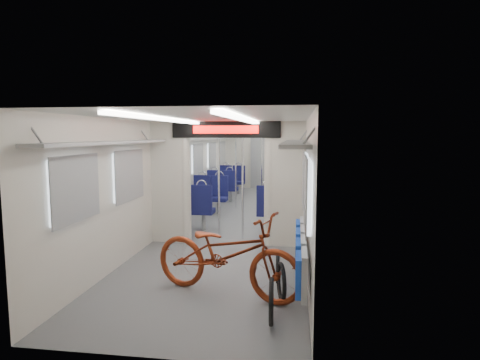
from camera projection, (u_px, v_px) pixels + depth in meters
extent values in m
plane|color=#515456|center=(241.00, 221.00, 9.61)|extent=(12.00, 12.00, 0.00)
cube|color=beige|center=(182.00, 172.00, 9.68)|extent=(0.02, 12.00, 2.30)
cube|color=beige|center=(303.00, 174.00, 9.28)|extent=(0.02, 12.00, 2.30)
cube|color=beige|center=(262.00, 158.00, 15.39)|extent=(2.90, 0.02, 2.30)
cube|color=beige|center=(151.00, 237.00, 3.58)|extent=(2.90, 0.02, 2.30)
cube|color=silver|center=(241.00, 124.00, 9.35)|extent=(2.90, 12.00, 0.02)
cube|color=white|center=(218.00, 126.00, 9.43)|extent=(0.12, 11.40, 0.04)
cube|color=white|center=(265.00, 125.00, 9.28)|extent=(0.12, 11.40, 0.04)
cube|color=beige|center=(169.00, 190.00, 7.69)|extent=(0.65, 0.18, 2.00)
cube|color=beige|center=(287.00, 192.00, 7.38)|extent=(0.65, 0.18, 2.00)
cube|color=beige|center=(227.00, 130.00, 7.40)|extent=(2.90, 0.18, 0.30)
cylinder|color=beige|center=(186.00, 190.00, 7.64)|extent=(0.20, 0.20, 2.00)
cylinder|color=beige|center=(270.00, 192.00, 7.42)|extent=(0.20, 0.20, 2.00)
cube|color=black|center=(226.00, 130.00, 7.29)|extent=(2.00, 0.03, 0.30)
cube|color=#FF0C07|center=(225.00, 130.00, 7.27)|extent=(1.20, 0.02, 0.14)
cube|color=silver|center=(74.00, 188.00, 4.93)|extent=(0.04, 1.00, 0.75)
cube|color=silver|center=(308.00, 193.00, 4.53)|extent=(0.04, 1.00, 0.75)
cube|color=silver|center=(128.00, 175.00, 6.50)|extent=(0.04, 1.00, 0.75)
cube|color=silver|center=(305.00, 178.00, 6.11)|extent=(0.04, 1.00, 0.75)
cube|color=silver|center=(177.00, 164.00, 9.16)|extent=(0.04, 1.00, 0.75)
cube|color=silver|center=(302.00, 165.00, 8.77)|extent=(0.04, 1.00, 0.75)
cube|color=silver|center=(197.00, 159.00, 11.03)|extent=(0.04, 1.00, 0.75)
cube|color=silver|center=(301.00, 160.00, 10.64)|extent=(0.04, 1.00, 0.75)
cube|color=silver|center=(212.00, 155.00, 12.90)|extent=(0.04, 1.00, 0.75)
cube|color=silver|center=(301.00, 156.00, 12.51)|extent=(0.04, 1.00, 0.75)
cube|color=silver|center=(222.00, 153.00, 14.67)|extent=(0.04, 1.00, 0.75)
cube|color=silver|center=(300.00, 153.00, 14.28)|extent=(0.04, 1.00, 0.75)
cube|color=gray|center=(114.00, 142.00, 5.63)|extent=(0.30, 3.60, 0.04)
cube|color=gray|center=(296.00, 143.00, 5.28)|extent=(0.30, 3.60, 0.04)
cube|color=gray|center=(207.00, 138.00, 11.53)|extent=(0.30, 7.60, 0.04)
cube|color=gray|center=(296.00, 139.00, 11.18)|extent=(0.30, 7.60, 0.04)
cube|color=gray|center=(262.00, 162.00, 15.34)|extent=(0.90, 0.05, 2.00)
imported|color=maroon|center=(226.00, 254.00, 5.12)|extent=(2.19, 1.33, 1.09)
cube|color=gray|center=(304.00, 275.00, 4.25)|extent=(0.06, 0.44, 0.49)
cube|color=#103397|center=(298.00, 274.00, 4.26)|extent=(0.06, 0.40, 0.42)
cube|color=gray|center=(303.00, 259.00, 4.79)|extent=(0.06, 0.44, 0.49)
cube|color=#103397|center=(298.00, 259.00, 4.80)|extent=(0.06, 0.40, 0.42)
cube|color=gray|center=(302.00, 246.00, 5.34)|extent=(0.06, 0.44, 0.49)
cube|color=#103397|center=(298.00, 246.00, 5.34)|extent=(0.06, 0.40, 0.42)
cube|color=gray|center=(302.00, 236.00, 5.88)|extent=(0.06, 0.44, 0.49)
cube|color=#103397|center=(298.00, 236.00, 5.89)|extent=(0.06, 0.40, 0.42)
torus|color=black|center=(271.00, 304.00, 4.34)|extent=(0.07, 0.53, 0.52)
torus|color=black|center=(281.00, 284.00, 4.97)|extent=(0.15, 0.49, 0.49)
torus|color=black|center=(278.00, 268.00, 5.57)|extent=(0.07, 0.47, 0.47)
cube|color=#0E0F3E|center=(204.00, 211.00, 8.73)|extent=(0.45, 0.42, 0.10)
cylinder|color=gray|center=(204.00, 221.00, 8.75)|extent=(0.10, 0.10, 0.35)
cube|color=#0E0F3E|center=(202.00, 198.00, 8.52)|extent=(0.45, 0.08, 0.55)
torus|color=silver|center=(202.00, 185.00, 8.49)|extent=(0.23, 0.03, 0.23)
cube|color=#0E0F3E|center=(218.00, 199.00, 10.38)|extent=(0.45, 0.42, 0.10)
cylinder|color=gray|center=(219.00, 207.00, 10.41)|extent=(0.10, 0.10, 0.35)
cube|color=#0E0F3E|center=(220.00, 186.00, 10.51)|extent=(0.45, 0.08, 0.55)
torus|color=silver|center=(220.00, 175.00, 10.48)|extent=(0.23, 0.03, 0.23)
cube|color=#0E0F3E|center=(183.00, 211.00, 8.79)|extent=(0.45, 0.42, 0.10)
cylinder|color=gray|center=(183.00, 221.00, 8.82)|extent=(0.10, 0.10, 0.35)
cube|color=#0E0F3E|center=(180.00, 197.00, 8.59)|extent=(0.45, 0.08, 0.55)
torus|color=silver|center=(180.00, 185.00, 8.56)|extent=(0.23, 0.03, 0.23)
cube|color=#0E0F3E|center=(201.00, 199.00, 10.45)|extent=(0.45, 0.42, 0.10)
cylinder|color=gray|center=(201.00, 207.00, 10.47)|extent=(0.10, 0.10, 0.35)
cube|color=#0E0F3E|center=(202.00, 185.00, 10.58)|extent=(0.45, 0.08, 0.55)
torus|color=silver|center=(202.00, 175.00, 10.55)|extent=(0.23, 0.03, 0.23)
cube|color=#0E0F3E|center=(268.00, 213.00, 8.55)|extent=(0.45, 0.42, 0.10)
cylinder|color=gray|center=(268.00, 223.00, 8.58)|extent=(0.10, 0.10, 0.35)
cube|color=#0E0F3E|center=(267.00, 199.00, 8.35)|extent=(0.45, 0.08, 0.55)
torus|color=silver|center=(268.00, 186.00, 8.32)|extent=(0.23, 0.03, 0.23)
cube|color=#0E0F3E|center=(273.00, 200.00, 10.23)|extent=(0.45, 0.42, 0.10)
cylinder|color=gray|center=(272.00, 209.00, 10.26)|extent=(0.10, 0.10, 0.35)
cube|color=#0E0F3E|center=(273.00, 186.00, 10.37)|extent=(0.45, 0.08, 0.55)
torus|color=silver|center=(273.00, 176.00, 10.33)|extent=(0.23, 0.03, 0.23)
cube|color=#0E0F3E|center=(290.00, 213.00, 8.49)|extent=(0.45, 0.42, 0.10)
cylinder|color=gray|center=(290.00, 224.00, 8.51)|extent=(0.10, 0.10, 0.35)
cube|color=#0E0F3E|center=(290.00, 199.00, 8.28)|extent=(0.45, 0.08, 0.55)
torus|color=silver|center=(290.00, 186.00, 8.25)|extent=(0.23, 0.03, 0.23)
cube|color=#0E0F3E|center=(291.00, 200.00, 10.17)|extent=(0.45, 0.42, 0.10)
cylinder|color=gray|center=(291.00, 209.00, 10.20)|extent=(0.10, 0.10, 0.35)
cube|color=#0E0F3E|center=(291.00, 187.00, 10.30)|extent=(0.45, 0.08, 0.55)
torus|color=silver|center=(292.00, 176.00, 10.27)|extent=(0.23, 0.03, 0.23)
cube|color=#0E0F3E|center=(231.00, 189.00, 12.29)|extent=(0.44, 0.41, 0.10)
cylinder|color=gray|center=(231.00, 196.00, 12.32)|extent=(0.10, 0.10, 0.35)
cube|color=#0E0F3E|center=(230.00, 179.00, 12.09)|extent=(0.44, 0.08, 0.54)
torus|color=silver|center=(230.00, 170.00, 12.06)|extent=(0.22, 0.03, 0.22)
cube|color=#0E0F3E|center=(238.00, 183.00, 13.92)|extent=(0.44, 0.41, 0.10)
cylinder|color=gray|center=(238.00, 189.00, 13.95)|extent=(0.10, 0.10, 0.35)
cube|color=#0E0F3E|center=(239.00, 173.00, 14.05)|extent=(0.44, 0.08, 0.54)
torus|color=silver|center=(239.00, 165.00, 14.02)|extent=(0.22, 0.03, 0.22)
cube|color=#0E0F3E|center=(216.00, 189.00, 12.36)|extent=(0.44, 0.41, 0.10)
cylinder|color=gray|center=(216.00, 196.00, 12.38)|extent=(0.10, 0.10, 0.35)
cube|color=#0E0F3E|center=(214.00, 179.00, 12.16)|extent=(0.44, 0.08, 0.54)
torus|color=silver|center=(214.00, 170.00, 12.13)|extent=(0.22, 0.03, 0.22)
cube|color=#0E0F3E|center=(225.00, 182.00, 13.99)|extent=(0.44, 0.41, 0.10)
cylinder|color=gray|center=(225.00, 189.00, 14.02)|extent=(0.10, 0.10, 0.35)
cube|color=#0E0F3E|center=(226.00, 173.00, 14.12)|extent=(0.44, 0.08, 0.54)
torus|color=silver|center=(226.00, 165.00, 14.09)|extent=(0.22, 0.03, 0.22)
cube|color=#0E0F3E|center=(276.00, 190.00, 12.01)|extent=(0.48, 0.45, 0.10)
cylinder|color=gray|center=(276.00, 198.00, 12.03)|extent=(0.10, 0.10, 0.35)
cube|color=#0E0F3E|center=(276.00, 180.00, 11.79)|extent=(0.48, 0.09, 0.59)
torus|color=silver|center=(276.00, 170.00, 11.76)|extent=(0.24, 0.03, 0.24)
cube|color=#0E0F3E|center=(279.00, 183.00, 13.79)|extent=(0.48, 0.45, 0.10)
cylinder|color=gray|center=(279.00, 190.00, 13.81)|extent=(0.10, 0.10, 0.35)
cube|color=#0E0F3E|center=(279.00, 173.00, 13.92)|extent=(0.48, 0.09, 0.59)
torus|color=silver|center=(279.00, 164.00, 13.89)|extent=(0.24, 0.03, 0.24)
cube|color=#0E0F3E|center=(292.00, 191.00, 11.94)|extent=(0.48, 0.45, 0.10)
cylinder|color=gray|center=(292.00, 198.00, 11.97)|extent=(0.10, 0.10, 0.35)
cube|color=#0E0F3E|center=(292.00, 180.00, 11.72)|extent=(0.48, 0.09, 0.59)
torus|color=silver|center=(292.00, 170.00, 11.69)|extent=(0.24, 0.03, 0.24)
cube|color=#0E0F3E|center=(292.00, 183.00, 13.72)|extent=(0.48, 0.45, 0.10)
cylinder|color=gray|center=(292.00, 190.00, 13.75)|extent=(0.10, 0.10, 0.35)
cube|color=#0E0F3E|center=(293.00, 173.00, 13.86)|extent=(0.48, 0.09, 0.59)
torus|color=silver|center=(293.00, 164.00, 13.83)|extent=(0.24, 0.03, 0.24)
cylinder|color=silver|center=(219.00, 180.00, 8.08)|extent=(0.04, 0.04, 2.30)
cylinder|color=silver|center=(243.00, 182.00, 7.80)|extent=(0.04, 0.04, 2.30)
cylinder|color=silver|center=(236.00, 167.00, 11.21)|extent=(0.04, 0.04, 2.30)
cylinder|color=silver|center=(262.00, 167.00, 11.18)|extent=(0.04, 0.04, 2.30)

